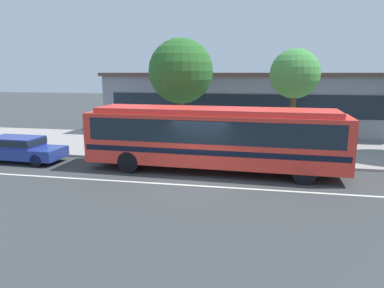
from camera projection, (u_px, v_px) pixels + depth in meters
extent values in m
plane|color=#393D3D|center=(199.00, 180.00, 15.26)|extent=(120.00, 120.00, 0.00)
cube|color=#9C9490|center=(218.00, 147.00, 21.82)|extent=(60.00, 8.00, 0.12)
cube|color=silver|center=(195.00, 186.00, 14.49)|extent=(56.00, 0.16, 0.01)
cube|color=red|center=(213.00, 138.00, 16.30)|extent=(11.81, 2.93, 2.29)
cube|color=red|center=(214.00, 111.00, 16.05)|extent=(10.86, 2.59, 0.24)
cube|color=#19232D|center=(214.00, 128.00, 16.21)|extent=(11.11, 2.93, 1.01)
cube|color=black|center=(213.00, 147.00, 16.38)|extent=(11.58, 2.94, 0.24)
cube|color=#19232D|center=(350.00, 133.00, 14.92)|extent=(0.20, 2.20, 1.10)
cylinder|color=black|center=(301.00, 160.00, 16.68)|extent=(1.01, 0.32, 1.00)
cylinder|color=black|center=(304.00, 173.00, 14.57)|extent=(1.01, 0.32, 1.00)
cylinder|color=black|center=(145.00, 152.00, 18.40)|extent=(1.01, 0.32, 1.00)
cylinder|color=black|center=(128.00, 162.00, 16.28)|extent=(1.01, 0.32, 1.00)
cube|color=navy|center=(21.00, 152.00, 18.32)|extent=(4.58, 1.91, 0.55)
cube|color=navy|center=(16.00, 142.00, 18.26)|extent=(2.58, 1.63, 0.50)
cube|color=#19232D|center=(16.00, 141.00, 18.26)|extent=(2.63, 1.65, 0.32)
cylinder|color=black|center=(55.00, 154.00, 18.75)|extent=(0.65, 0.24, 0.64)
cylinder|color=black|center=(37.00, 161.00, 17.30)|extent=(0.65, 0.24, 0.64)
cylinder|color=black|center=(7.00, 151.00, 19.41)|extent=(0.65, 0.24, 0.64)
cylinder|color=#2F3247|center=(254.00, 150.00, 18.58)|extent=(0.14, 0.14, 0.86)
cylinder|color=#2F3247|center=(256.00, 151.00, 18.45)|extent=(0.14, 0.14, 0.86)
cylinder|color=gold|center=(256.00, 136.00, 18.36)|extent=(0.48, 0.48, 0.64)
sphere|color=tan|center=(256.00, 128.00, 18.28)|extent=(0.22, 0.22, 0.22)
cylinder|color=brown|center=(181.00, 121.00, 20.93)|extent=(0.39, 0.39, 3.19)
sphere|color=#2A6527|center=(181.00, 71.00, 20.36)|extent=(3.72, 3.72, 3.72)
cylinder|color=brown|center=(292.00, 122.00, 19.88)|extent=(0.30, 0.30, 3.41)
sphere|color=#449341|center=(295.00, 74.00, 19.36)|extent=(2.71, 2.71, 2.71)
cube|color=gray|center=(252.00, 105.00, 26.95)|extent=(21.21, 6.54, 4.28)
cube|color=#19232D|center=(251.00, 106.00, 23.74)|extent=(19.52, 0.04, 1.54)
cube|color=brown|center=(253.00, 74.00, 26.50)|extent=(21.61, 6.94, 0.24)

